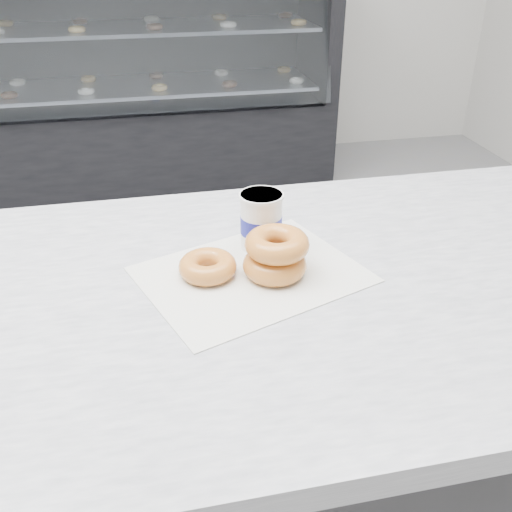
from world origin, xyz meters
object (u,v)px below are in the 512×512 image
Objects in this scene: counter at (148,494)px; donut_single at (208,266)px; display_case at (125,102)px; coffee_cup at (261,221)px; donut_stack at (276,254)px.

counter is 0.49m from donut_single.
display_case is (0.00, 2.72, 0.04)m from counter.
counter is at bearing -129.96° from coffee_cup.
donut_single is at bearing -119.91° from coffee_cup.
donut_stack reaches higher than donut_single.
display_case is 25.48× the size of donut_single.
donut_single is 0.79× the size of donut_stack.
donut_single reaches higher than counter.
display_case is 23.37× the size of coffee_cup.
donut_stack reaches higher than counter.
donut_stack is (0.25, -2.70, 0.45)m from display_case.
donut_single is (0.14, -2.68, 0.43)m from display_case.
coffee_cup is (-0.00, 0.09, 0.01)m from donut_stack.
coffee_cup is (0.25, -2.60, 0.46)m from display_case.
display_case is at bearing 90.00° from counter.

